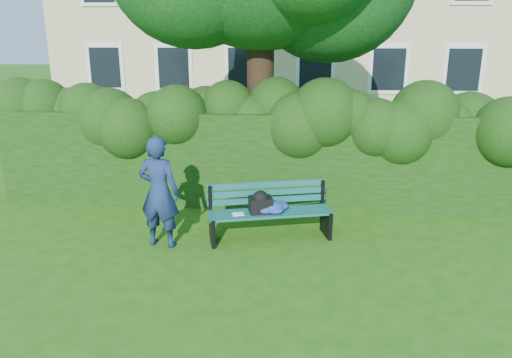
{
  "coord_description": "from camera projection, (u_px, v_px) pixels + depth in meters",
  "views": [
    {
      "loc": [
        0.64,
        -7.1,
        3.28
      ],
      "look_at": [
        0.0,
        0.6,
        0.95
      ],
      "focal_mm": 35.0,
      "sensor_mm": 36.0,
      "label": 1
    }
  ],
  "objects": [
    {
      "name": "park_bench",
      "position": [
        268.0,
        209.0,
        8.02
      ],
      "size": [
        2.05,
        1.03,
        0.89
      ],
      "rotation": [
        0.0,
        0.0,
        0.25
      ],
      "color": "#0F4A4C",
      "rests_on": "ground"
    },
    {
      "name": "hedge",
      "position": [
        263.0,
        158.0,
        9.61
      ],
      "size": [
        10.0,
        1.0,
        1.8
      ],
      "color": "black",
      "rests_on": "ground"
    },
    {
      "name": "man_reading",
      "position": [
        159.0,
        192.0,
        7.64
      ],
      "size": [
        0.7,
        0.52,
        1.76
      ],
      "primitive_type": "imported",
      "rotation": [
        0.0,
        0.0,
        2.98
      ],
      "color": "navy",
      "rests_on": "ground"
    },
    {
      "name": "ground",
      "position": [
        253.0,
        248.0,
        7.77
      ],
      "size": [
        80.0,
        80.0,
        0.0
      ],
      "primitive_type": "plane",
      "color": "#1D5B10",
      "rests_on": "ground"
    }
  ]
}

